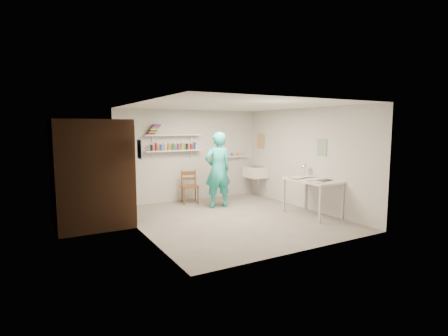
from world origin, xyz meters
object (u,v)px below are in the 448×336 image
belfast_sink (256,172)px  man (218,170)px  desk_lamp (305,167)px  work_table (312,198)px  wooden_chair (190,186)px  wall_clock (213,157)px

belfast_sink → man: man is taller
man → belfast_sink: bearing=-153.8°
belfast_sink → desk_lamp: size_ratio=3.95×
work_table → desk_lamp: bearing=67.6°
man → wooden_chair: (-0.42, 0.73, -0.48)m
desk_lamp → wall_clock: bearing=138.1°
wooden_chair → desk_lamp: size_ratio=5.83×
belfast_sink → desk_lamp: (0.09, -1.87, 0.33)m
wall_clock → desk_lamp: wall_clock is taller
man → wall_clock: bearing=-81.3°
belfast_sink → wall_clock: (-1.56, -0.40, 0.52)m
wall_clock → wooden_chair: (-0.40, 0.51, -0.78)m
man → desk_lamp: 2.06m
belfast_sink → work_table: 2.38m
man → desk_lamp: bearing=146.8°
work_table → desk_lamp: 0.82m
belfast_sink → work_table: (-0.11, -2.36, -0.30)m
belfast_sink → desk_lamp: desk_lamp is taller
wall_clock → work_table: 2.57m
wall_clock → work_table: wall_clock is taller
wooden_chair → desk_lamp: 2.91m
work_table → man: bearing=129.4°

